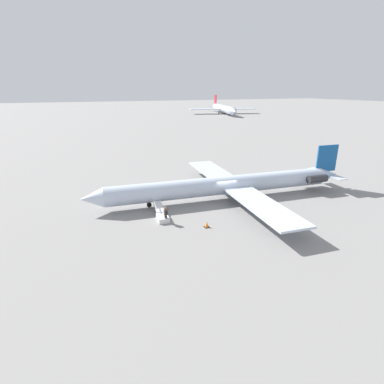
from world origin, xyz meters
name	(u,v)px	position (x,y,z in m)	size (l,w,h in m)	color
ground_plane	(223,199)	(0.00, 0.00, 0.00)	(600.00, 600.00, 0.00)	gray
airplane_main	(230,185)	(-0.89, 0.09, 1.73)	(33.34, 25.94, 5.82)	silver
airplane_taxiing_distant	(223,108)	(-63.12, -113.81, 2.75)	(35.39, 45.39, 9.26)	silver
boarding_stairs	(162,216)	(8.72, 2.78, 0.35)	(1.40, 4.09, 1.53)	silver
passenger	(166,214)	(8.65, 3.85, 1.00)	(0.36, 0.55, 1.74)	#23232D
traffic_cone_near_stairs	(207,225)	(5.32, 6.42, 0.26)	(0.51, 0.51, 0.56)	black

